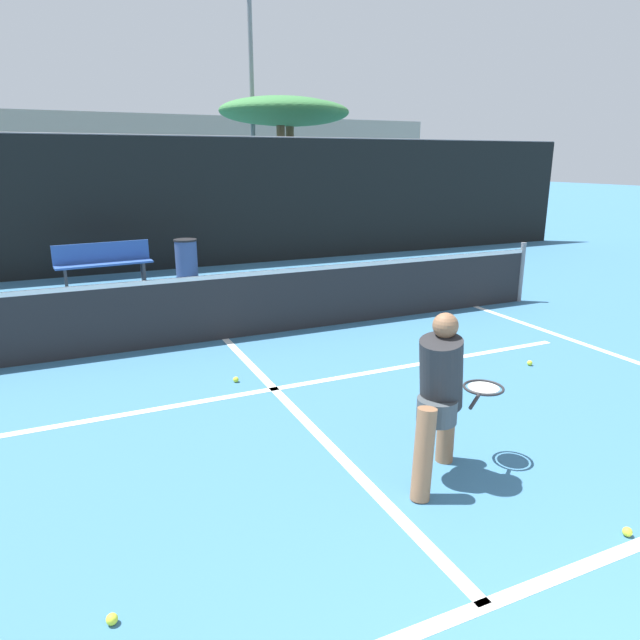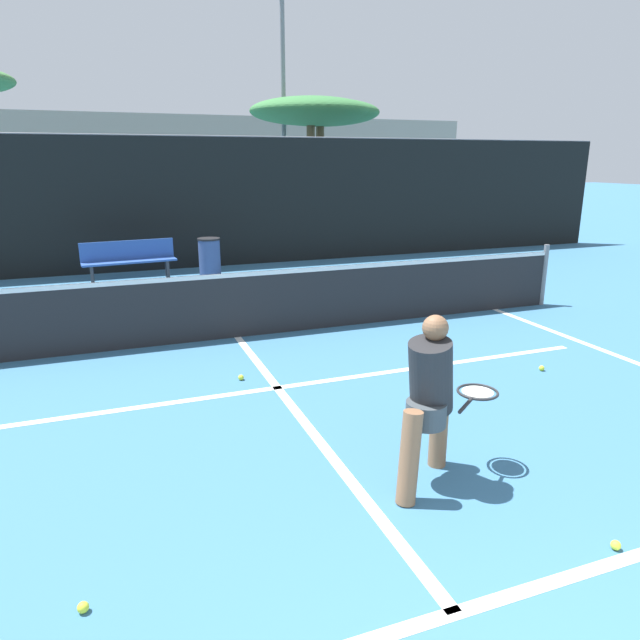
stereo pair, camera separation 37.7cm
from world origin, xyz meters
The scene contains 18 objects.
court_baseline_near centered at (0.00, 1.99, 0.00)m, with size 11.00×0.10×0.01m, color white.
court_service_line centered at (0.00, 5.55, 0.00)m, with size 8.25×0.10×0.01m, color white.
court_center_mark centered at (0.00, 4.79, 0.00)m, with size 0.10×5.61×0.01m, color white.
court_sideline_right centered at (4.51, 4.79, 0.00)m, with size 0.10×6.61×0.01m, color white.
net centered at (0.00, 7.59, 0.51)m, with size 11.09×0.09×1.07m.
fence_back centered at (0.00, 13.44, 1.51)m, with size 24.00×0.06×3.03m.
player_practicing centered at (0.58, 3.28, 0.73)m, with size 1.17×0.67×1.37m.
tennis_ball_scattered_0 centered at (-0.33, 5.93, 0.03)m, with size 0.07×0.07×0.07m, color #D1E033.
tennis_ball_scattered_3 centered at (-1.99, 2.75, 0.03)m, with size 0.07×0.07×0.07m, color #D1E033.
tennis_ball_scattered_4 centered at (1.31, 2.09, 0.03)m, with size 0.07×0.07×0.07m, color #D1E033.
tennis_ball_scattered_5 centered at (3.19, 4.93, 0.03)m, with size 0.07×0.07×0.07m, color #D1E033.
courtside_bench centered at (-1.24, 12.21, 0.48)m, with size 1.92×0.56×0.86m.
trash_bin centered at (0.43, 12.17, 0.43)m, with size 0.49×0.49×0.85m.
parked_car centered at (4.00, 16.20, 0.55)m, with size 1.66×4.49×1.31m.
floodlight_mast centered at (4.61, 20.05, 5.34)m, with size 1.10×0.24×8.38m.
tree_west centered at (5.57, 18.97, 3.98)m, with size 4.04×4.04×4.47m.
tree_east centered at (5.09, 18.59, 3.98)m, with size 4.04×4.04×4.47m.
building_far centered at (0.00, 30.68, 2.30)m, with size 36.00×2.40×4.61m, color gray.
Camera 2 is at (-1.66, -0.24, 2.50)m, focal length 32.00 mm.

